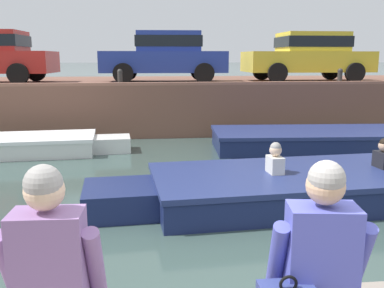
{
  "coord_description": "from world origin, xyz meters",
  "views": [
    {
      "loc": [
        -0.97,
        -2.47,
        2.23
      ],
      "look_at": [
        -0.37,
        3.28,
        1.06
      ],
      "focal_mm": 40.0,
      "sensor_mm": 36.0,
      "label": 1
    }
  ],
  "objects_px": {
    "car_left_inner_blue": "(166,55)",
    "mooring_bollard_east": "(340,75)",
    "person_seated_right": "(318,265)",
    "person_seated_left": "(53,272)",
    "motorboat_passing": "(307,186)",
    "car_centre_yellow": "(309,55)",
    "mooring_bollard_mid": "(120,76)",
    "boat_moored_central_navy": "(328,140)",
    "boat_moored_west_white": "(6,146)"
  },
  "relations": [
    {
      "from": "person_seated_right",
      "to": "car_centre_yellow",
      "type": "bearing_deg",
      "value": 69.53
    },
    {
      "from": "mooring_bollard_mid",
      "to": "person_seated_right",
      "type": "height_order",
      "value": "mooring_bollard_mid"
    },
    {
      "from": "person_seated_right",
      "to": "mooring_bollard_east",
      "type": "bearing_deg",
      "value": 64.84
    },
    {
      "from": "boat_moored_central_navy",
      "to": "car_centre_yellow",
      "type": "height_order",
      "value": "car_centre_yellow"
    },
    {
      "from": "mooring_bollard_east",
      "to": "person_seated_left",
      "type": "distance_m",
      "value": 11.72
    },
    {
      "from": "mooring_bollard_mid",
      "to": "person_seated_right",
      "type": "distance_m",
      "value": 10.19
    },
    {
      "from": "boat_moored_west_white",
      "to": "car_centre_yellow",
      "type": "xyz_separation_m",
      "value": [
        8.51,
        3.5,
        2.11
      ]
    },
    {
      "from": "motorboat_passing",
      "to": "mooring_bollard_mid",
      "type": "relative_size",
      "value": 14.67
    },
    {
      "from": "person_seated_right",
      "to": "person_seated_left",
      "type": "bearing_deg",
      "value": 177.38
    },
    {
      "from": "boat_moored_central_navy",
      "to": "person_seated_right",
      "type": "height_order",
      "value": "person_seated_right"
    },
    {
      "from": "car_centre_yellow",
      "to": "person_seated_right",
      "type": "distance_m",
      "value": 12.43
    },
    {
      "from": "person_seated_left",
      "to": "boat_moored_west_white",
      "type": "bearing_deg",
      "value": 109.08
    },
    {
      "from": "person_seated_right",
      "to": "car_left_inner_blue",
      "type": "bearing_deg",
      "value": 91.47
    },
    {
      "from": "motorboat_passing",
      "to": "mooring_bollard_mid",
      "type": "height_order",
      "value": "mooring_bollard_mid"
    },
    {
      "from": "motorboat_passing",
      "to": "person_seated_right",
      "type": "bearing_deg",
      "value": -110.59
    },
    {
      "from": "boat_moored_central_navy",
      "to": "mooring_bollard_east",
      "type": "xyz_separation_m",
      "value": [
        1.18,
        2.11,
        1.49
      ]
    },
    {
      "from": "motorboat_passing",
      "to": "car_centre_yellow",
      "type": "height_order",
      "value": "car_centre_yellow"
    },
    {
      "from": "mooring_bollard_mid",
      "to": "person_seated_right",
      "type": "relative_size",
      "value": 0.46
    },
    {
      "from": "car_centre_yellow",
      "to": "mooring_bollard_mid",
      "type": "relative_size",
      "value": 8.93
    },
    {
      "from": "boat_moored_west_white",
      "to": "person_seated_right",
      "type": "xyz_separation_m",
      "value": [
        4.18,
        -8.08,
        0.91
      ]
    },
    {
      "from": "mooring_bollard_east",
      "to": "person_seated_right",
      "type": "xyz_separation_m",
      "value": [
        -4.72,
        -10.04,
        -0.59
      ]
    },
    {
      "from": "car_centre_yellow",
      "to": "mooring_bollard_east",
      "type": "height_order",
      "value": "car_centre_yellow"
    },
    {
      "from": "car_centre_yellow",
      "to": "person_seated_left",
      "type": "bearing_deg",
      "value": -116.47
    },
    {
      "from": "motorboat_passing",
      "to": "car_centre_yellow",
      "type": "relative_size",
      "value": 1.64
    },
    {
      "from": "car_left_inner_blue",
      "to": "car_centre_yellow",
      "type": "relative_size",
      "value": 0.99
    },
    {
      "from": "motorboat_passing",
      "to": "mooring_bollard_mid",
      "type": "bearing_deg",
      "value": 118.86
    },
    {
      "from": "car_centre_yellow",
      "to": "mooring_bollard_east",
      "type": "relative_size",
      "value": 8.93
    },
    {
      "from": "person_seated_left",
      "to": "boat_moored_central_navy",
      "type": "bearing_deg",
      "value": 57.83
    },
    {
      "from": "car_left_inner_blue",
      "to": "motorboat_passing",
      "type": "bearing_deg",
      "value": -75.71
    },
    {
      "from": "car_centre_yellow",
      "to": "car_left_inner_blue",
      "type": "bearing_deg",
      "value": -179.97
    },
    {
      "from": "boat_moored_central_navy",
      "to": "mooring_bollard_mid",
      "type": "relative_size",
      "value": 13.96
    },
    {
      "from": "boat_moored_west_white",
      "to": "mooring_bollard_east",
      "type": "bearing_deg",
      "value": 12.41
    },
    {
      "from": "motorboat_passing",
      "to": "mooring_bollard_east",
      "type": "relative_size",
      "value": 14.67
    },
    {
      "from": "car_centre_yellow",
      "to": "person_seated_left",
      "type": "xyz_separation_m",
      "value": [
        -5.74,
        -11.52,
        -1.2
      ]
    },
    {
      "from": "boat_moored_west_white",
      "to": "mooring_bollard_mid",
      "type": "height_order",
      "value": "mooring_bollard_mid"
    },
    {
      "from": "car_left_inner_blue",
      "to": "mooring_bollard_east",
      "type": "xyz_separation_m",
      "value": [
        5.01,
        -1.54,
        -0.61
      ]
    },
    {
      "from": "person_seated_left",
      "to": "person_seated_right",
      "type": "bearing_deg",
      "value": -2.62
    },
    {
      "from": "boat_moored_west_white",
      "to": "person_seated_right",
      "type": "height_order",
      "value": "person_seated_right"
    },
    {
      "from": "motorboat_passing",
      "to": "person_seated_left",
      "type": "relative_size",
      "value": 6.77
    },
    {
      "from": "mooring_bollard_east",
      "to": "person_seated_right",
      "type": "bearing_deg",
      "value": -115.16
    },
    {
      "from": "car_left_inner_blue",
      "to": "car_centre_yellow",
      "type": "xyz_separation_m",
      "value": [
        4.62,
        0.0,
        0.0
      ]
    },
    {
      "from": "car_centre_yellow",
      "to": "boat_moored_west_white",
      "type": "bearing_deg",
      "value": -157.63
    },
    {
      "from": "car_left_inner_blue",
      "to": "mooring_bollard_east",
      "type": "bearing_deg",
      "value": -17.1
    },
    {
      "from": "boat_moored_central_navy",
      "to": "car_left_inner_blue",
      "type": "bearing_deg",
      "value": 136.46
    },
    {
      "from": "boat_moored_central_navy",
      "to": "motorboat_passing",
      "type": "height_order",
      "value": "motorboat_passing"
    },
    {
      "from": "mooring_bollard_mid",
      "to": "car_left_inner_blue",
      "type": "bearing_deg",
      "value": 49.09
    },
    {
      "from": "mooring_bollard_east",
      "to": "motorboat_passing",
      "type": "bearing_deg",
      "value": -118.25
    },
    {
      "from": "boat_moored_central_navy",
      "to": "person_seated_left",
      "type": "xyz_separation_m",
      "value": [
        -4.95,
        -7.87,
        0.89
      ]
    },
    {
      "from": "car_centre_yellow",
      "to": "person_seated_right",
      "type": "height_order",
      "value": "car_centre_yellow"
    },
    {
      "from": "boat_moored_central_navy",
      "to": "mooring_bollard_east",
      "type": "relative_size",
      "value": 13.96
    }
  ]
}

